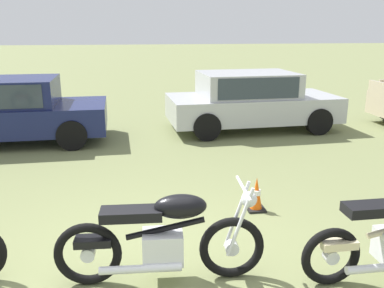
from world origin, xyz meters
TOP-DOWN VIEW (x-y plane):
  - ground_plane at (0.00, 0.00)m, footprint 120.00×120.00m
  - motorcycle_black at (0.14, 0.02)m, footprint 2.11×0.64m
  - car_navy at (-2.75, 5.84)m, footprint 4.07×2.01m
  - car_silver at (2.85, 6.27)m, footprint 4.24×2.11m
  - traffic_cone at (1.58, 1.53)m, footprint 0.25×0.25m

SIDE VIEW (x-z plane):
  - ground_plane at x=0.00m, z-range 0.00..0.00m
  - traffic_cone at x=1.58m, z-range -0.02..0.46m
  - motorcycle_black at x=0.14m, z-range -0.03..0.99m
  - car_navy at x=-2.75m, z-range 0.08..1.51m
  - car_silver at x=2.85m, z-range 0.08..1.51m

